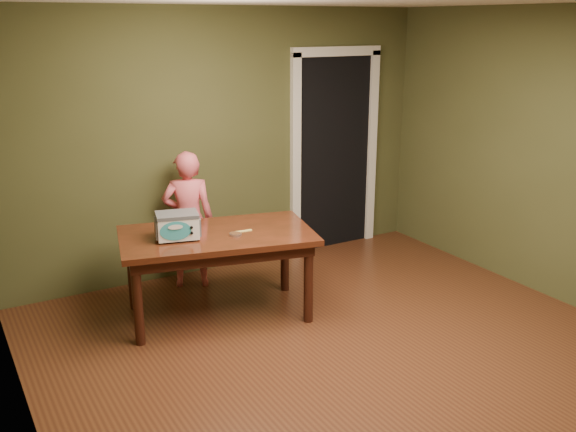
{
  "coord_description": "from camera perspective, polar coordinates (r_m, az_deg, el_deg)",
  "views": [
    {
      "loc": [
        -2.61,
        -3.27,
        2.45
      ],
      "look_at": [
        -0.14,
        1.0,
        0.95
      ],
      "focal_mm": 40.0,
      "sensor_mm": 36.0,
      "label": 1
    }
  ],
  "objects": [
    {
      "name": "floor",
      "position": [
        4.85,
        7.59,
        -13.6
      ],
      "size": [
        5.0,
        5.0,
        0.0
      ],
      "primitive_type": "plane",
      "color": "#532C17",
      "rests_on": "ground"
    },
    {
      "name": "room_shell",
      "position": [
        4.25,
        8.48,
        6.66
      ],
      "size": [
        4.52,
        5.02,
        2.61
      ],
      "color": "#464927",
      "rests_on": "ground"
    },
    {
      "name": "doorway",
      "position": [
        7.34,
        2.82,
        5.94
      ],
      "size": [
        1.1,
        0.66,
        2.25
      ],
      "color": "black",
      "rests_on": "ground"
    },
    {
      "name": "dining_table",
      "position": [
        5.45,
        -6.33,
        -2.49
      ],
      "size": [
        1.76,
        1.24,
        0.75
      ],
      "rotation": [
        0.0,
        0.0,
        -0.23
      ],
      "color": "#36180C",
      "rests_on": "floor"
    },
    {
      "name": "toy_oven",
      "position": [
        5.27,
        -9.81,
        -0.79
      ],
      "size": [
        0.4,
        0.31,
        0.22
      ],
      "rotation": [
        0.0,
        0.0,
        -0.25
      ],
      "color": "#4C4F54",
      "rests_on": "dining_table"
    },
    {
      "name": "baking_pan",
      "position": [
        5.33,
        -4.68,
        -1.62
      ],
      "size": [
        0.1,
        0.1,
        0.02
      ],
      "color": "silver",
      "rests_on": "dining_table"
    },
    {
      "name": "spatula",
      "position": [
        5.42,
        -4.13,
        -1.37
      ],
      "size": [
        0.18,
        0.04,
        0.01
      ],
      "primitive_type": "cube",
      "rotation": [
        0.0,
        0.0,
        -0.07
      ],
      "color": "#FFE76E",
      "rests_on": "dining_table"
    },
    {
      "name": "child",
      "position": [
        6.12,
        -8.84,
        -0.32
      ],
      "size": [
        0.56,
        0.47,
        1.32
      ],
      "primitive_type": "imported",
      "rotation": [
        0.0,
        0.0,
        2.77
      ],
      "color": "#EA606C",
      "rests_on": "floor"
    }
  ]
}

